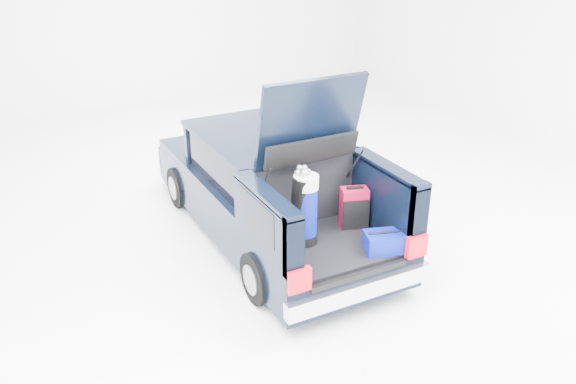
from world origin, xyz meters
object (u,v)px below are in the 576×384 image
blue_golf_bag (306,209)px  car (267,187)px  red_suitcase (354,208)px  black_golf_bag (301,209)px  blue_duffel (385,242)px

blue_golf_bag → car: bearing=62.7°
red_suitcase → black_golf_bag: black_golf_bag is taller
black_golf_bag → blue_duffel: bearing=-50.3°
car → blue_golf_bag: 1.49m
blue_duffel → black_golf_bag: bearing=157.5°
red_suitcase → blue_duffel: 0.66m
blue_golf_bag → blue_duffel: 0.97m
red_suitcase → car: bearing=128.9°
red_suitcase → black_golf_bag: bearing=-159.1°
red_suitcase → blue_golf_bag: bearing=-155.9°
car → blue_duffel: car is taller
red_suitcase → blue_duffel: (0.00, -0.64, -0.14)m
car → black_golf_bag: bearing=-99.8°
red_suitcase → blue_golf_bag: blue_golf_bag is taller
black_golf_bag → blue_golf_bag: blue_golf_bag is taller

